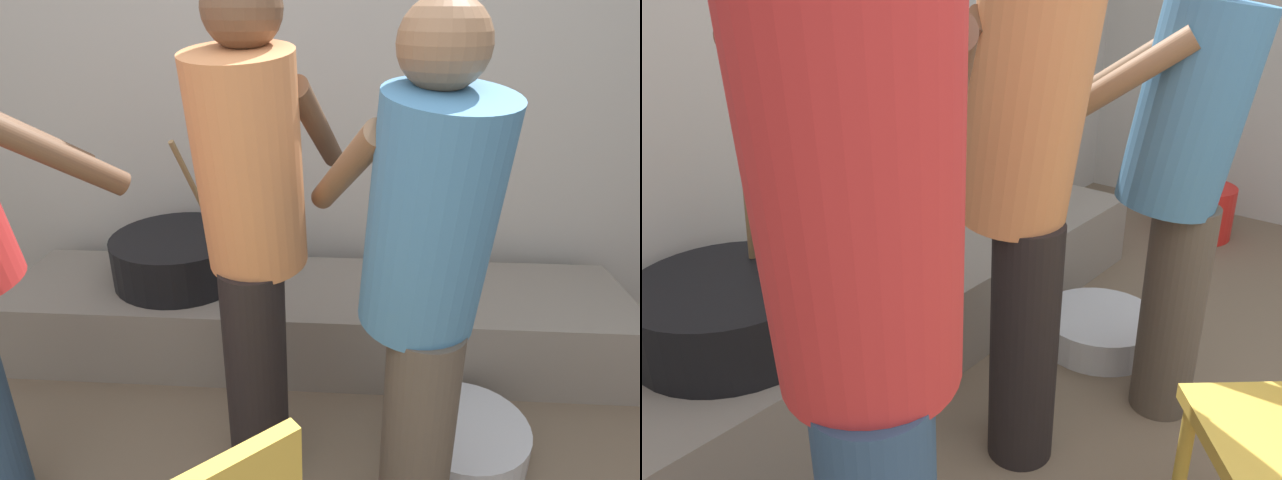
{
  "view_description": "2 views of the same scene",
  "coord_description": "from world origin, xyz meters",
  "views": [
    {
      "loc": [
        0.24,
        -0.42,
        1.49
      ],
      "look_at": [
        0.13,
        1.18,
        0.79
      ],
      "focal_mm": 30.55,
      "sensor_mm": 36.0,
      "label": 1
    },
    {
      "loc": [
        -1.39,
        0.14,
        1.41
      ],
      "look_at": [
        -0.02,
        1.27,
        0.63
      ],
      "focal_mm": 35.71,
      "sensor_mm": 36.0,
      "label": 2
    }
  ],
  "objects": [
    {
      "name": "hearth_ledge",
      "position": [
        0.07,
        1.69,
        0.17
      ],
      "size": [
        2.72,
        0.6,
        0.34
      ],
      "primitive_type": "cube",
      "color": "slate",
      "rests_on": "ground_plane"
    },
    {
      "name": "metal_mixing_bowl",
      "position": [
        0.64,
        1.1,
        0.06
      ],
      "size": [
        0.47,
        0.47,
        0.13
      ],
      "primitive_type": "cylinder",
      "color": "#B7B7BC",
      "rests_on": "ground_plane"
    },
    {
      "name": "cook_in_orange_shirt",
      "position": [
        -0.06,
        1.03,
        0.91
      ],
      "size": [
        0.44,
        0.71,
        1.59
      ],
      "color": "black",
      "rests_on": "ground_plane"
    },
    {
      "name": "cook_in_blue_shirt",
      "position": [
        0.42,
        0.79,
        0.86
      ],
      "size": [
        0.53,
        0.71,
        1.52
      ],
      "color": "#4C4238",
      "rests_on": "ground_plane"
    },
    {
      "name": "block_enclosure_rear",
      "position": [
        0.0,
        2.21,
        1.22
      ],
      "size": [
        5.29,
        0.2,
        2.45
      ],
      "primitive_type": "cube",
      "color": "#ADA8A0",
      "rests_on": "ground_plane"
    },
    {
      "name": "cooking_pot_main",
      "position": [
        -0.54,
        1.74,
        0.44
      ],
      "size": [
        0.59,
        0.59,
        0.66
      ],
      "color": "black",
      "rests_on": "hearth_ledge"
    },
    {
      "name": "cook_in_red_shirt",
      "position": [
        -0.84,
        0.79,
        0.93
      ],
      "size": [
        0.7,
        0.7,
        1.63
      ],
      "color": "navy",
      "rests_on": "ground_plane"
    },
    {
      "name": "bucket_red_plastic",
      "position": [
        1.99,
        1.21,
        0.14
      ],
      "size": [
        0.36,
        0.36,
        0.29
      ],
      "primitive_type": "cylinder",
      "color": "red",
      "rests_on": "ground_plane"
    }
  ]
}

